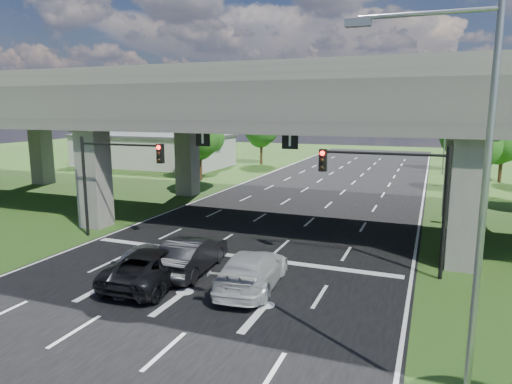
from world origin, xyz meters
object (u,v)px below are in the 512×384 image
Objects in this scene: signal_left at (113,169)px; streetlight_near at (466,187)px; streetlight_far at (444,130)px; car_white at (252,270)px; car_dark at (191,255)px; streetlight_beyond at (442,124)px; car_trailing at (154,266)px; signal_right at (395,185)px; car_silver at (150,257)px.

signal_left is 0.60× the size of streetlight_near.
streetlight_far is 25.82m from car_white.
car_dark is at bearing -18.07° from car_white.
car_trailing is (-11.85, -41.19, -5.03)m from streetlight_beyond.
streetlight_near reaches higher than signal_left.
signal_right is 1.06× the size of car_trailing.
signal_right is 7.54m from car_white.
signal_right reaches higher than car_silver.
streetlight_beyond is at bearing -110.19° from car_dark.
car_silver is at bearing 12.66° from car_dark.
streetlight_near is 1.00× the size of streetlight_far.
car_dark is at bearing -105.63° from streetlight_beyond.
streetlight_near is 1.96× the size of car_dark.
streetlight_beyond reaches higher than signal_right.
car_dark is 3.46m from car_white.
car_trailing is at bearing 157.90° from streetlight_near.
car_silver is 0.71× the size of car_trailing.
car_silver is 5.28m from car_white.
car_white is at bearing -21.69° from signal_left.
car_trailing is (-0.83, -1.80, -0.05)m from car_dark.
streetlight_near is at bearing 144.47° from car_dark.
signal_left is 0.60× the size of streetlight_far.
streetlight_far is (2.27, 20.06, 1.66)m from signal_right.
streetlight_beyond is 1.82× the size of car_white.
signal_left is 1.06× the size of car_trailing.
streetlight_near is at bearing 153.82° from car_trailing.
signal_left is at bearing 180.00° from signal_right.
car_silver is at bearing -118.31° from streetlight_far.
signal_left is 1.17× the size of car_dark.
signal_right and signal_left have the same top height.
car_white is (-7.64, -40.15, -5.02)m from streetlight_beyond.
signal_left reaches higher than car_dark.
signal_left is at bearing 150.98° from streetlight_near.
car_trailing is at bearing 8.48° from car_white.
car_silver is at bearing -38.03° from signal_left.
signal_right is at bearing -163.71° from car_dark.
streetlight_far is at bearing -112.23° from car_silver.
car_trailing is (1.06, -1.21, 0.10)m from car_silver.
signal_right is at bearing -96.47° from streetlight_far.
car_silver is at bearing -107.90° from streetlight_beyond.
streetlight_near is at bearing -77.12° from signal_right.
signal_right is 9.93m from car_dark.
signal_right is 10.33m from streetlight_near.
car_white is at bearing 142.55° from streetlight_near.
signal_right is at bearing -93.61° from streetlight_beyond.
streetlight_far reaches higher than signal_right.
car_white is 0.97× the size of car_trailing.
signal_right is 1.00× the size of signal_left.
car_silver is (-12.91, -23.98, -5.13)m from streetlight_far.
streetlight_beyond is at bearing -101.82° from car_silver.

